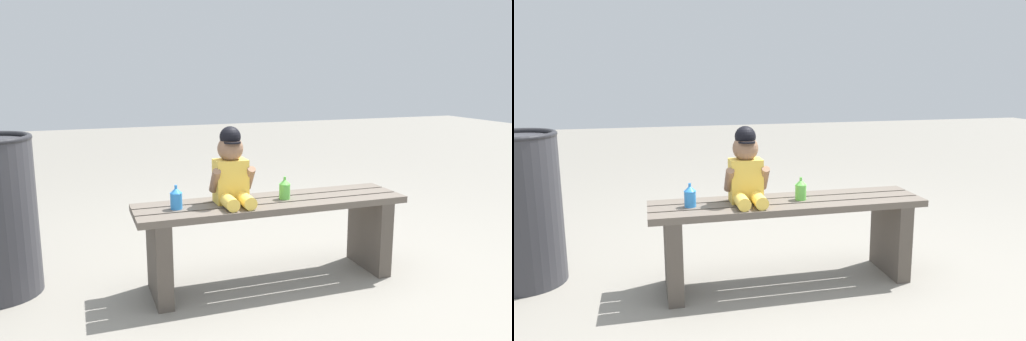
# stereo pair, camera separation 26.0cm
# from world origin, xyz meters

# --- Properties ---
(ground_plane) EXTENTS (16.00, 16.00, 0.00)m
(ground_plane) POSITION_xyz_m (0.00, 0.00, 0.00)
(ground_plane) COLOR gray
(park_bench) EXTENTS (1.48, 0.36, 0.47)m
(park_bench) POSITION_xyz_m (0.00, 0.00, 0.31)
(park_bench) COLOR #60564C
(park_bench) RESTS_ON ground_plane
(child_figure) EXTENTS (0.23, 0.27, 0.40)m
(child_figure) POSITION_xyz_m (-0.22, 0.02, 0.64)
(child_figure) COLOR #F2C64C
(child_figure) RESTS_ON park_bench
(sippy_cup_left) EXTENTS (0.06, 0.06, 0.12)m
(sippy_cup_left) POSITION_xyz_m (-0.52, 0.00, 0.52)
(sippy_cup_left) COLOR #338CE5
(sippy_cup_left) RESTS_ON park_bench
(sippy_cup_right) EXTENTS (0.06, 0.06, 0.12)m
(sippy_cup_right) POSITION_xyz_m (0.07, 0.00, 0.52)
(sippy_cup_right) COLOR #66CC4C
(sippy_cup_right) RESTS_ON park_bench
(trash_bin) EXTENTS (0.44, 0.44, 0.84)m
(trash_bin) POSITION_xyz_m (-1.40, 0.34, 0.42)
(trash_bin) COLOR #333338
(trash_bin) RESTS_ON ground_plane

